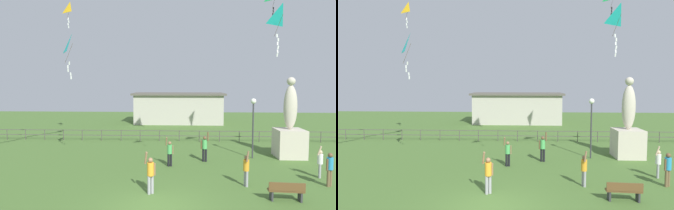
{
  "view_description": "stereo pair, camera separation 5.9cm",
  "coord_description": "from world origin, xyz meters",
  "views": [
    {
      "loc": [
        1.12,
        -11.84,
        5.1
      ],
      "look_at": [
        0.27,
        6.0,
        3.77
      ],
      "focal_mm": 32.05,
      "sensor_mm": 36.0,
      "label": 1
    },
    {
      "loc": [
        1.18,
        -11.84,
        5.1
      ],
      "look_at": [
        0.27,
        6.0,
        3.77
      ],
      "focal_mm": 32.05,
      "sensor_mm": 36.0,
      "label": 2
    }
  ],
  "objects": [
    {
      "name": "person_2",
      "position": [
        2.58,
        7.34,
        0.97
      ],
      "size": [
        0.5,
        0.31,
        1.94
      ],
      "color": "black",
      "rests_on": "ground_plane"
    },
    {
      "name": "person_3",
      "position": [
        0.37,
        6.12,
        0.91
      ],
      "size": [
        0.49,
        0.29,
        1.81
      ],
      "color": "black",
      "rests_on": "ground_plane"
    },
    {
      "name": "pavilion_building",
      "position": [
        0.64,
        26.0,
        1.93
      ],
      "size": [
        11.38,
        5.1,
        3.81
      ],
      "color": "#B7B2A3",
      "rests_on": "ground_plane"
    },
    {
      "name": "person_5",
      "position": [
        4.27,
        2.75,
        0.91
      ],
      "size": [
        0.29,
        0.49,
        1.81
      ],
      "color": "#99999E",
      "rests_on": "ground_plane"
    },
    {
      "name": "statue_monument",
      "position": [
        8.46,
        8.8,
        1.62
      ],
      "size": [
        1.86,
        1.86,
        5.48
      ],
      "color": "beige",
      "rests_on": "ground_plane"
    },
    {
      "name": "kite_5",
      "position": [
        -5.63,
        6.47,
        7.43
      ],
      "size": [
        0.98,
        1.2,
        2.81
      ],
      "color": "#19B2B2"
    },
    {
      "name": "person_4",
      "position": [
        8.36,
        2.93,
        0.96
      ],
      "size": [
        0.45,
        0.31,
        1.68
      ],
      "color": "brown",
      "rests_on": "ground_plane"
    },
    {
      "name": "waterfront_railing",
      "position": [
        -0.46,
        14.0,
        0.63
      ],
      "size": [
        36.04,
        0.06,
        0.95
      ],
      "color": "#4C4742",
      "rests_on": "ground_plane"
    },
    {
      "name": "park_bench",
      "position": [
        5.6,
        0.95,
        0.46
      ],
      "size": [
        1.53,
        0.52,
        0.85
      ],
      "color": "brown",
      "rests_on": "ground_plane"
    },
    {
      "name": "kite_3",
      "position": [
        6.79,
        5.75,
        8.89
      ],
      "size": [
        1.26,
        1.16,
        2.98
      ],
      "color": "#19B2B2"
    },
    {
      "name": "person_0",
      "position": [
        8.51,
        4.3,
        0.89
      ],
      "size": [
        0.38,
        0.45,
        1.76
      ],
      "color": "#99999E",
      "rests_on": "ground_plane"
    },
    {
      "name": "kite_2",
      "position": [
        -8.06,
        12.72,
        11.14
      ],
      "size": [
        0.94,
        0.79,
        2.14
      ],
      "color": "yellow"
    },
    {
      "name": "person_1",
      "position": [
        -0.32,
        1.54,
        1.0
      ],
      "size": [
        0.53,
        0.35,
        1.98
      ],
      "color": "#99999E",
      "rests_on": "ground_plane"
    },
    {
      "name": "ground_plane",
      "position": [
        0.0,
        0.0,
        0.0
      ],
      "size": [
        80.0,
        80.0,
        0.0
      ],
      "primitive_type": "plane",
      "color": "#476B2D"
    },
    {
      "name": "lamppost",
      "position": [
        5.88,
        8.37,
        2.98
      ],
      "size": [
        0.36,
        0.36,
        4.06
      ],
      "color": "#38383D",
      "rests_on": "ground_plane"
    }
  ]
}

